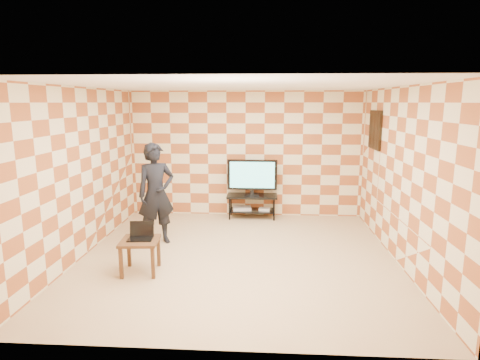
# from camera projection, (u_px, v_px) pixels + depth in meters

# --- Properties ---
(floor) EXTENTS (5.00, 5.00, 0.00)m
(floor) POSITION_uv_depth(u_px,v_px,m) (238.00, 257.00, 6.48)
(floor) COLOR tan
(floor) RESTS_ON ground
(wall_back) EXTENTS (5.00, 0.02, 2.70)m
(wall_back) POSITION_uv_depth(u_px,v_px,m) (245.00, 154.00, 8.67)
(wall_back) COLOR beige
(wall_back) RESTS_ON ground
(wall_front) EXTENTS (5.00, 0.02, 2.70)m
(wall_front) POSITION_uv_depth(u_px,v_px,m) (220.00, 222.00, 3.77)
(wall_front) COLOR beige
(wall_front) RESTS_ON ground
(wall_left) EXTENTS (0.02, 5.00, 2.70)m
(wall_left) POSITION_uv_depth(u_px,v_px,m) (81.00, 173.00, 6.37)
(wall_left) COLOR beige
(wall_left) RESTS_ON ground
(wall_right) EXTENTS (0.02, 5.00, 2.70)m
(wall_right) POSITION_uv_depth(u_px,v_px,m) (402.00, 177.00, 6.07)
(wall_right) COLOR beige
(wall_right) RESTS_ON ground
(ceiling) EXTENTS (5.00, 5.00, 0.02)m
(ceiling) POSITION_uv_depth(u_px,v_px,m) (238.00, 86.00, 5.96)
(ceiling) COLOR white
(ceiling) RESTS_ON wall_back
(wall_art) EXTENTS (0.04, 0.72, 0.72)m
(wall_art) POSITION_uv_depth(u_px,v_px,m) (375.00, 130.00, 7.48)
(wall_art) COLOR black
(wall_art) RESTS_ON wall_right
(tv_stand) EXTENTS (1.07, 0.48, 0.50)m
(tv_stand) POSITION_uv_depth(u_px,v_px,m) (252.00, 201.00, 8.61)
(tv_stand) COLOR black
(tv_stand) RESTS_ON floor
(tv) EXTENTS (1.06, 0.20, 0.77)m
(tv) POSITION_uv_depth(u_px,v_px,m) (252.00, 176.00, 8.50)
(tv) COLOR black
(tv) RESTS_ON tv_stand
(dvd_player) EXTENTS (0.41, 0.31, 0.06)m
(dvd_player) POSITION_uv_depth(u_px,v_px,m) (242.00, 208.00, 8.65)
(dvd_player) COLOR silver
(dvd_player) RESTS_ON tv_stand
(game_console) EXTENTS (0.25, 0.20, 0.05)m
(game_console) POSITION_uv_depth(u_px,v_px,m) (264.00, 209.00, 8.60)
(game_console) COLOR silver
(game_console) RESTS_ON tv_stand
(side_table) EXTENTS (0.58, 0.58, 0.50)m
(side_table) POSITION_uv_depth(u_px,v_px,m) (140.00, 245.00, 5.82)
(side_table) COLOR #3C2310
(side_table) RESTS_ON floor
(laptop) EXTENTS (0.38, 0.31, 0.24)m
(laptop) POSITION_uv_depth(u_px,v_px,m) (141.00, 235.00, 5.85)
(laptop) COLOR black
(laptop) RESTS_ON side_table
(person) EXTENTS (0.78, 0.70, 1.78)m
(person) POSITION_uv_depth(u_px,v_px,m) (156.00, 194.00, 6.96)
(person) COLOR black
(person) RESTS_ON floor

